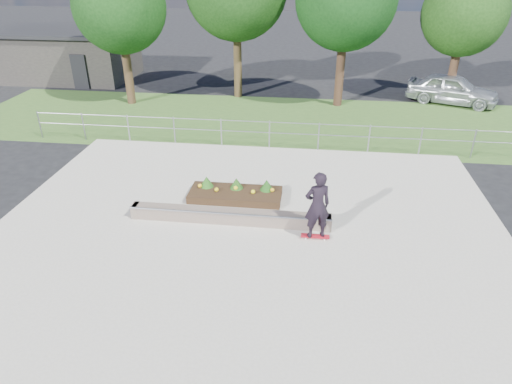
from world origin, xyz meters
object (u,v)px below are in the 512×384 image
Objects in this scene: grind_ledge at (230,216)px; skateboarder at (317,205)px; planter_bed at (236,193)px; parked_car at (452,89)px.

skateboarder reaches higher than grind_ledge.
planter_bed is at bearing 141.16° from skateboarder.
planter_bed reaches higher than grind_ledge.
parked_car is at bearing 51.27° from planter_bed.
parked_car is at bearing 63.51° from skateboarder.
grind_ledge is at bearing 165.99° from parked_car.
grind_ledge is at bearing 167.62° from skateboarder.
grind_ledge is 1.56m from planter_bed.
planter_bed is at bearing 93.05° from grind_ledge.
planter_bed is 1.46× the size of skateboarder.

